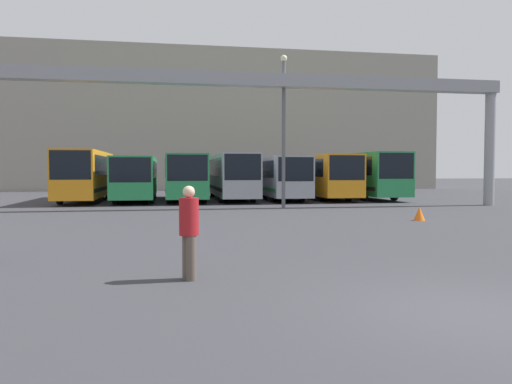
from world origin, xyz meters
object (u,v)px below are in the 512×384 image
Objects in this scene: bus_slot_2 at (185,174)px; bus_slot_1 at (136,176)px; bus_slot_3 at (231,174)px; traffic_cone at (419,214)px; bus_slot_6 at (361,173)px; lamp_post at (284,125)px; bus_slot_5 at (318,174)px; bus_slot_4 at (276,175)px; bus_slot_0 at (86,173)px; pedestrian_mid_right at (189,230)px.

bus_slot_1 is at bearing 169.52° from bus_slot_2.
bus_slot_2 is 3.35m from bus_slot_3.
traffic_cone is (5.98, -15.95, -1.55)m from bus_slot_3.
lamp_post is at bearing -132.87° from bus_slot_6.
traffic_cone is (12.58, -16.01, -1.42)m from bus_slot_1.
bus_slot_2 is at bearing -176.20° from bus_slot_6.
bus_slot_5 reaches higher than bus_slot_1.
bus_slot_4 is (6.60, 0.47, -0.07)m from bus_slot_2.
bus_slot_0 reaches higher than pedestrian_mid_right.
bus_slot_6 is (19.80, 0.56, -0.02)m from bus_slot_0.
bus_slot_2 is at bearing -10.48° from bus_slot_1.
lamp_post is (-4.08, 7.65, 4.30)m from traffic_cone.
bus_slot_6 is (9.90, 0.33, 0.06)m from bus_slot_3.
bus_slot_6 is at bearing -2.74° from bus_slot_5.
traffic_cone is at bearing -67.94° from pedestrian_mid_right.
lamp_post reaches higher than pedestrian_mid_right.
traffic_cone is at bearing -103.54° from bus_slot_6.
bus_slot_6 is (3.30, -0.16, 0.09)m from bus_slot_5.
bus_slot_2 is 5.59× the size of pedestrian_mid_right.
pedestrian_mid_right is at bearing -84.37° from bus_slot_1.
bus_slot_6 reaches higher than bus_slot_3.
bus_slot_1 is 19.83× the size of traffic_cone.
bus_slot_0 reaches higher than bus_slot_5.
bus_slot_6 is 20.75× the size of traffic_cone.
bus_slot_6 is at bearing -50.14° from pedestrian_mid_right.
bus_slot_5 reaches higher than bus_slot_4.
bus_slot_5 is at bearing 4.19° from bus_slot_3.
pedestrian_mid_right reaches higher than traffic_cone.
pedestrian_mid_right is (2.53, -25.68, -0.73)m from bus_slot_1.
bus_slot_6 is at bearing 3.80° from bus_slot_2.
bus_slot_6 is at bearing 1.61° from bus_slot_0.
bus_slot_0 is 19.80m from bus_slot_6.
bus_slot_2 is 0.83× the size of bus_slot_5.
bus_slot_0 reaches higher than traffic_cone.
bus_slot_5 is 16.51m from traffic_cone.
traffic_cone is at bearing -58.92° from bus_slot_2.
bus_slot_1 is 12.26m from lamp_post.
bus_slot_1 is 6.60m from bus_slot_3.
bus_slot_2 is 0.92× the size of bus_slot_4.
bus_slot_4 is at bearing -0.81° from bus_slot_1.
bus_slot_5 is at bearing 2.48° from bus_slot_0.
bus_slot_5 is at bearing 87.84° from traffic_cone.
bus_slot_0 is at bearing -178.39° from bus_slot_6.
bus_slot_3 is at bearing -30.87° from pedestrian_mid_right.
bus_slot_0 is at bearing -178.66° from bus_slot_3.
pedestrian_mid_right is 18.68m from lamp_post.
bus_slot_2 is (3.30, -0.61, 0.09)m from bus_slot_1.
bus_slot_2 is at bearing 123.88° from lamp_post.
bus_slot_6 reaches higher than traffic_cone.
bus_slot_4 is 6.10× the size of pedestrian_mid_right.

